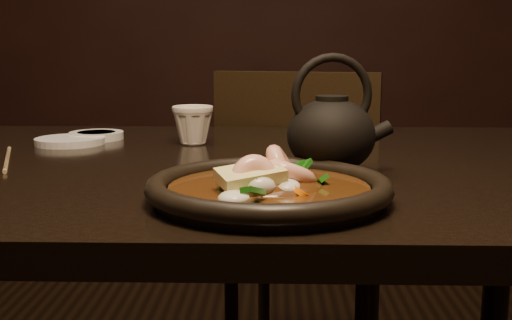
{
  "coord_description": "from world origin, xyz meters",
  "views": [
    {
      "loc": [
        0.21,
        -1.04,
        0.94
      ],
      "look_at": [
        0.19,
        -0.27,
        0.8
      ],
      "focal_mm": 45.0,
      "sensor_mm": 36.0,
      "label": 1
    }
  ],
  "objects_px": {
    "chair": "(304,224)",
    "tea_cup": "(193,124)",
    "teapot": "(332,131)",
    "plate": "(269,189)",
    "table": "(149,205)"
  },
  "relations": [
    {
      "from": "chair",
      "to": "tea_cup",
      "type": "xyz_separation_m",
      "value": [
        -0.23,
        -0.4,
        0.31
      ]
    },
    {
      "from": "chair",
      "to": "teapot",
      "type": "relative_size",
      "value": 5.09
    },
    {
      "from": "teapot",
      "to": "plate",
      "type": "bearing_deg",
      "value": -128.71
    },
    {
      "from": "plate",
      "to": "tea_cup",
      "type": "bearing_deg",
      "value": 107.99
    },
    {
      "from": "table",
      "to": "tea_cup",
      "type": "bearing_deg",
      "value": 73.12
    },
    {
      "from": "teapot",
      "to": "tea_cup",
      "type": "bearing_deg",
      "value": 118.92
    },
    {
      "from": "plate",
      "to": "teapot",
      "type": "distance_m",
      "value": 0.19
    },
    {
      "from": "tea_cup",
      "to": "plate",
      "type": "bearing_deg",
      "value": -72.01
    },
    {
      "from": "chair",
      "to": "tea_cup",
      "type": "height_order",
      "value": "chair"
    },
    {
      "from": "tea_cup",
      "to": "teapot",
      "type": "xyz_separation_m",
      "value": [
        0.24,
        -0.29,
        0.03
      ]
    },
    {
      "from": "table",
      "to": "teapot",
      "type": "distance_m",
      "value": 0.34
    },
    {
      "from": "chair",
      "to": "table",
      "type": "bearing_deg",
      "value": 77.41
    },
    {
      "from": "plate",
      "to": "teapot",
      "type": "bearing_deg",
      "value": 61.3
    },
    {
      "from": "chair",
      "to": "teapot",
      "type": "bearing_deg",
      "value": 104.06
    },
    {
      "from": "chair",
      "to": "plate",
      "type": "distance_m",
      "value": 0.91
    }
  ]
}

